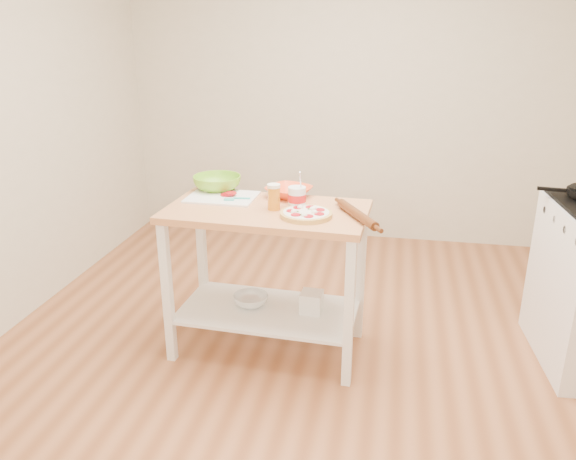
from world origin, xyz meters
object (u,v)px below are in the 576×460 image
(shelf_bin, at_px, (311,302))
(shelf_glass_bowl, at_px, (251,300))
(beer_pint, at_px, (274,197))
(rolling_pin, at_px, (357,215))
(cutting_board, at_px, (222,197))
(spatula, at_px, (236,199))
(knife, at_px, (215,187))
(green_bowl, at_px, (217,183))
(yogurt_tub, at_px, (297,198))
(prep_island, at_px, (267,250))
(pizza, at_px, (306,214))
(orange_bowl, at_px, (289,192))

(shelf_bin, bearing_deg, shelf_glass_bowl, 178.71)
(beer_pint, relative_size, rolling_pin, 0.35)
(cutting_board, relative_size, spatula, 2.72)
(spatula, height_order, knife, knife)
(knife, bearing_deg, cutting_board, -39.38)
(spatula, distance_m, beer_pint, 0.28)
(green_bowl, distance_m, yogurt_tub, 0.61)
(spatula, relative_size, beer_pint, 1.02)
(spatula, bearing_deg, prep_island, -30.60)
(rolling_pin, distance_m, shelf_bin, 0.66)
(prep_island, distance_m, cutting_board, 0.43)
(cutting_board, height_order, rolling_pin, rolling_pin)
(green_bowl, height_order, shelf_glass_bowl, green_bowl)
(shelf_bin, bearing_deg, green_bowl, 157.30)
(beer_pint, height_order, yogurt_tub, yogurt_tub)
(pizza, relative_size, orange_bowl, 1.11)
(prep_island, distance_m, spatula, 0.35)
(knife, height_order, rolling_pin, rolling_pin)
(shelf_glass_bowl, bearing_deg, green_bowl, 135.79)
(cutting_board, height_order, yogurt_tub, yogurt_tub)
(spatula, height_order, yogurt_tub, yogurt_tub)
(prep_island, relative_size, yogurt_tub, 5.31)
(rolling_pin, distance_m, shelf_glass_bowl, 0.90)
(spatula, relative_size, shelf_glass_bowl, 0.70)
(knife, distance_m, shelf_glass_bowl, 0.74)
(knife, relative_size, shelf_bin, 2.10)
(pizza, height_order, shelf_glass_bowl, pizza)
(shelf_bin, bearing_deg, cutting_board, 167.91)
(spatula, xyz_separation_m, green_bowl, (-0.18, 0.20, 0.03))
(prep_island, xyz_separation_m, orange_bowl, (0.08, 0.25, 0.28))
(pizza, xyz_separation_m, cutting_board, (-0.55, 0.24, -0.01))
(green_bowl, relative_size, shelf_glass_bowl, 1.39)
(green_bowl, relative_size, yogurt_tub, 1.36)
(orange_bowl, height_order, rolling_pin, orange_bowl)
(pizza, xyz_separation_m, rolling_pin, (0.27, 0.01, 0.01))
(cutting_board, relative_size, yogurt_tub, 1.86)
(pizza, height_order, spatula, pizza)
(cutting_board, xyz_separation_m, spatula, (0.10, -0.05, 0.01))
(pizza, relative_size, shelf_glass_bowl, 1.33)
(beer_pint, xyz_separation_m, shelf_glass_bowl, (-0.16, 0.05, -0.68))
(yogurt_tub, relative_size, rolling_pin, 0.52)
(green_bowl, bearing_deg, spatula, -48.67)
(cutting_board, bearing_deg, yogurt_tub, -12.04)
(yogurt_tub, height_order, shelf_bin, yogurt_tub)
(prep_island, xyz_separation_m, rolling_pin, (0.51, -0.09, 0.28))
(cutting_board, relative_size, beer_pint, 2.78)
(knife, relative_size, yogurt_tub, 1.21)
(orange_bowl, xyz_separation_m, beer_pint, (-0.03, -0.26, 0.04))
(prep_island, distance_m, pizza, 0.37)
(orange_bowl, height_order, shelf_bin, orange_bowl)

